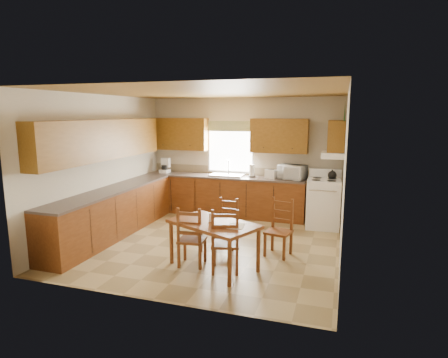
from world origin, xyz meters
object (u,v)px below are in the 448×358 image
(chair_near_right, at_px, (192,236))
(dining_table, at_px, (214,245))
(stove, at_px, (323,204))
(microwave, at_px, (292,172))
(chair_near_left, at_px, (225,240))
(chair_far_left, at_px, (227,224))
(chair_far_right, at_px, (278,228))

(chair_near_right, bearing_deg, dining_table, 174.18)
(stove, height_order, microwave, microwave)
(chair_near_left, bearing_deg, microwave, -116.06)
(microwave, xyz_separation_m, chair_far_left, (-0.85, -2.07, -0.65))
(chair_near_right, xyz_separation_m, chair_far_right, (1.22, 0.80, 0.00))
(chair_near_right, distance_m, chair_far_right, 1.45)
(dining_table, relative_size, chair_near_left, 1.37)
(microwave, relative_size, chair_far_left, 0.61)
(dining_table, bearing_deg, chair_far_right, 67.26)
(chair_far_left, bearing_deg, chair_near_left, -73.38)
(microwave, bearing_deg, chair_near_right, -92.81)
(dining_table, relative_size, chair_far_right, 1.42)
(chair_far_left, bearing_deg, dining_table, -85.05)
(stove, relative_size, chair_near_right, 1.05)
(dining_table, distance_m, chair_far_left, 0.91)
(microwave, xyz_separation_m, dining_table, (-0.78, -2.97, -0.72))
(chair_far_left, bearing_deg, microwave, 67.91)
(dining_table, relative_size, chair_far_left, 1.57)
(chair_near_left, xyz_separation_m, chair_far_right, (0.65, 0.86, -0.02))
(microwave, distance_m, chair_near_right, 3.24)
(chair_near_left, distance_m, chair_far_right, 1.08)
(stove, distance_m, dining_table, 3.05)
(chair_near_left, bearing_deg, chair_far_right, -142.54)
(stove, height_order, chair_far_left, stove)
(chair_far_left, xyz_separation_m, chair_far_right, (0.93, -0.11, 0.04))
(stove, height_order, chair_near_left, stove)
(chair_near_left, height_order, chair_far_left, chair_near_left)
(chair_far_left, height_order, chair_far_right, chair_far_right)
(stove, bearing_deg, dining_table, -122.07)
(chair_far_right, bearing_deg, chair_near_left, -114.52)
(microwave, bearing_deg, stove, -5.87)
(stove, xyz_separation_m, chair_near_right, (-1.83, -2.67, -0.02))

